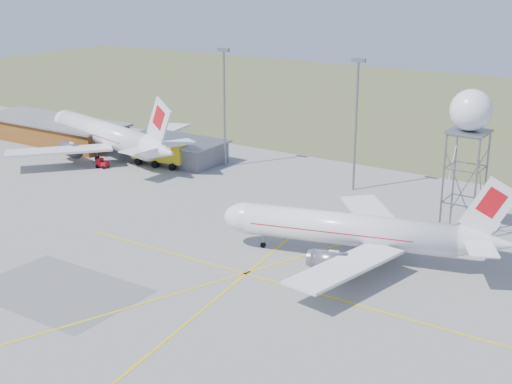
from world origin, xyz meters
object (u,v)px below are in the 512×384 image
Objects in this scene: radar_tower at (467,155)px; fire_truck at (162,155)px; baggage_tug at (102,164)px; airliner_main at (354,231)px; airliner_far at (107,135)px.

radar_tower is 55.52m from fire_truck.
radar_tower reaches higher than baggage_tug.
baggage_tug is at bearing -144.58° from fire_truck.
airliner_main is 15.14× the size of baggage_tug.
airliner_far is 12.41m from fire_truck.
fire_truck is at bearing 176.26° from radar_tower.
airliner_far is at bearing 117.20° from baggage_tug.
airliner_far is (-58.99, 18.14, 0.54)m from airliner_main.
airliner_main is 56.12m from baggage_tug.
radar_tower reaches higher than airliner_far.
fire_truck is at bearing -160.28° from airliner_far.
airliner_far is 3.72× the size of fire_truck.
airliner_main is 61.72m from airliner_far.
baggage_tug is at bearing -28.14° from airliner_main.
baggage_tug is at bearing -177.01° from radar_tower.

